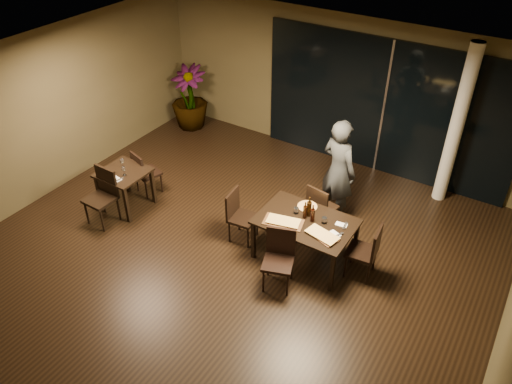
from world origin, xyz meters
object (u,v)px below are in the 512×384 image
at_px(diner, 338,171).
at_px(bottle_c, 309,206).
at_px(bottle_a, 305,210).
at_px(chair_side_near, 103,193).
at_px(chair_main_far, 320,206).
at_px(chair_main_right, 368,249).
at_px(potted_plant, 189,97).
at_px(main_table, 306,224).
at_px(side_table, 124,178).
at_px(bottle_b, 313,213).
at_px(chair_main_near, 279,255).
at_px(chair_side_far, 144,171).
at_px(chair_main_left, 239,213).

xyz_separation_m(diner, bottle_c, (0.03, -1.13, -0.03)).
bearing_deg(bottle_a, chair_side_near, -162.75).
relative_size(chair_main_far, chair_side_near, 0.90).
relative_size(chair_main_right, potted_plant, 0.64).
distance_m(main_table, chair_side_near, 3.57).
distance_m(side_table, bottle_b, 3.54).
bearing_deg(chair_side_near, chair_main_near, 6.11).
height_order(chair_side_far, bottle_a, bottle_a).
relative_size(potted_plant, bottle_b, 4.87).
relative_size(side_table, bottle_c, 2.29).
distance_m(side_table, bottle_a, 3.40).
bearing_deg(side_table, bottle_b, 8.92).
height_order(side_table, potted_plant, potted_plant).
bearing_deg(bottle_a, chair_main_near, -91.20).
relative_size(chair_side_near, potted_plant, 0.69).
bearing_deg(bottle_a, main_table, -47.41).
relative_size(chair_main_left, potted_plant, 0.63).
bearing_deg(bottle_a, bottle_c, 72.59).
bearing_deg(chair_main_near, main_table, 64.94).
distance_m(chair_side_near, bottle_c, 3.60).
bearing_deg(chair_side_far, chair_main_far, -150.06).
bearing_deg(bottle_b, main_table, -150.59).
xyz_separation_m(side_table, bottle_c, (3.37, 0.64, 0.30)).
xyz_separation_m(diner, potted_plant, (-4.31, 1.32, -0.22)).
distance_m(chair_main_far, bottle_c, 0.73).
relative_size(chair_main_far, diner, 0.48).
distance_m(chair_main_near, chair_main_left, 1.22).
relative_size(chair_main_left, chair_side_near, 0.90).
xyz_separation_m(chair_main_near, chair_main_left, (-1.09, 0.54, -0.02)).
bearing_deg(chair_side_far, chair_main_right, -161.08).
bearing_deg(chair_main_right, chair_side_near, -81.77).
xyz_separation_m(main_table, bottle_b, (0.08, 0.05, 0.23)).
relative_size(chair_side_far, diner, 0.47).
bearing_deg(potted_plant, chair_main_left, -40.62).
xyz_separation_m(chair_main_far, chair_main_near, (0.03, -1.44, 0.02)).
bearing_deg(chair_main_right, chair_main_near, -58.06).
relative_size(chair_main_right, chair_side_far, 1.06).
bearing_deg(chair_side_near, bottle_a, 18.35).
distance_m(main_table, bottle_a, 0.24).
height_order(main_table, chair_side_near, chair_side_near).
height_order(chair_main_right, chair_side_far, chair_main_right).
bearing_deg(bottle_a, chair_side_far, -178.71).
height_order(side_table, chair_main_near, chair_main_near).
relative_size(chair_main_near, chair_side_near, 0.94).
height_order(chair_side_near, bottle_a, bottle_a).
distance_m(diner, bottle_c, 1.14).
bearing_deg(chair_main_left, bottle_a, -85.53).
distance_m(chair_main_left, bottle_b, 1.32).
bearing_deg(diner, chair_main_far, 102.62).
xyz_separation_m(chair_side_near, potted_plant, (-0.94, 3.59, 0.16)).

